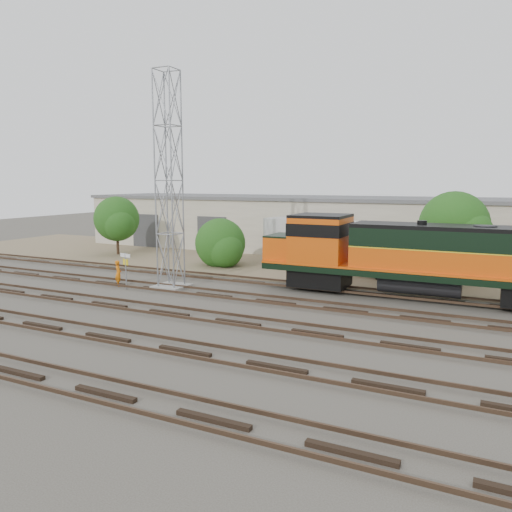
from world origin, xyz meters
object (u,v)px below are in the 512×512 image
at_px(worker, 118,273).
at_px(semi_trailer, 339,240).
at_px(locomotive, 414,256).
at_px(signal_tower, 169,185).

relative_size(worker, semi_trailer, 0.14).
xyz_separation_m(locomotive, semi_trailer, (-6.48, 6.84, -0.15)).
height_order(locomotive, semi_trailer, locomotive).
bearing_deg(worker, signal_tower, -124.97).
height_order(signal_tower, worker, signal_tower).
bearing_deg(locomotive, signal_tower, -165.70).
relative_size(locomotive, signal_tower, 1.38).
distance_m(locomotive, worker, 18.50).
bearing_deg(semi_trailer, locomotive, -30.89).
bearing_deg(worker, semi_trailer, -96.35).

